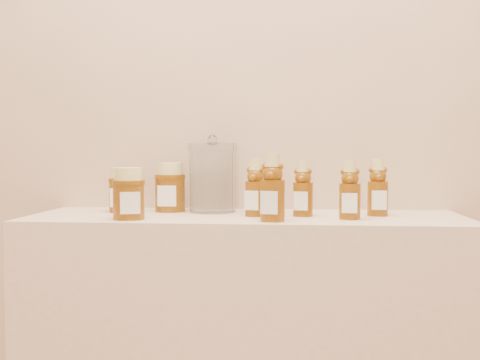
# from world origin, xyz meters

# --- Properties ---
(wall_back) EXTENTS (3.50, 0.02, 2.70)m
(wall_back) POSITION_xyz_m (0.00, 1.75, 1.35)
(wall_back) COLOR tan
(wall_back) RESTS_ON ground
(bear_bottle_back_left) EXTENTS (0.08, 0.08, 0.18)m
(bear_bottle_back_left) POSITION_xyz_m (0.03, 1.54, 0.99)
(bear_bottle_back_left) COLOR #5F3107
(bear_bottle_back_left) RESTS_ON display_table
(bear_bottle_back_mid) EXTENTS (0.07, 0.07, 0.17)m
(bear_bottle_back_mid) POSITION_xyz_m (0.16, 1.55, 0.99)
(bear_bottle_back_mid) COLOR #5F3107
(bear_bottle_back_mid) RESTS_ON display_table
(bear_bottle_back_right) EXTENTS (0.06, 0.06, 0.18)m
(bear_bottle_back_right) POSITION_xyz_m (0.36, 1.58, 0.99)
(bear_bottle_back_right) COLOR #5F3107
(bear_bottle_back_right) RESTS_ON display_table
(bear_bottle_front_left) EXTENTS (0.08, 0.08, 0.20)m
(bear_bottle_front_left) POSITION_xyz_m (0.08, 1.42, 1.00)
(bear_bottle_front_left) COLOR #5F3107
(bear_bottle_front_left) RESTS_ON display_table
(bear_bottle_front_right) EXTENTS (0.07, 0.07, 0.17)m
(bear_bottle_front_right) POSITION_xyz_m (0.28, 1.49, 0.99)
(bear_bottle_front_right) COLOR #5F3107
(bear_bottle_front_right) RESTS_ON display_table
(honey_jar_left) EXTENTS (0.08, 0.08, 0.13)m
(honey_jar_left) POSITION_xyz_m (-0.37, 1.62, 0.96)
(honey_jar_left) COLOR #5F3107
(honey_jar_left) RESTS_ON display_table
(honey_jar_back) EXTENTS (0.09, 0.09, 0.14)m
(honey_jar_back) POSITION_xyz_m (-0.23, 1.64, 0.97)
(honey_jar_back) COLOR #5F3107
(honey_jar_back) RESTS_ON display_table
(honey_jar_front) EXTENTS (0.11, 0.11, 0.14)m
(honey_jar_front) POSITION_xyz_m (-0.30, 1.43, 0.97)
(honey_jar_front) COLOR #5F3107
(honey_jar_front) RESTS_ON display_table
(glass_canister) EXTENTS (0.15, 0.15, 0.22)m
(glass_canister) POSITION_xyz_m (-0.11, 1.64, 1.01)
(glass_canister) COLOR white
(glass_canister) RESTS_ON display_table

